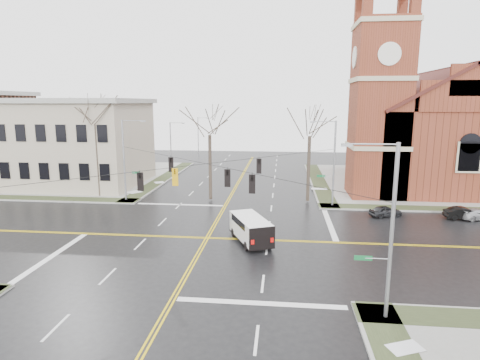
# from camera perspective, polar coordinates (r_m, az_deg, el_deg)

# --- Properties ---
(ground) EXTENTS (120.00, 120.00, 0.00)m
(ground) POSITION_cam_1_polar(r_m,az_deg,el_deg) (33.54, -4.69, -8.21)
(ground) COLOR black
(ground) RESTS_ON ground
(sidewalks) EXTENTS (80.00, 80.00, 0.17)m
(sidewalks) POSITION_cam_1_polar(r_m,az_deg,el_deg) (33.52, -4.69, -8.09)
(sidewalks) COLOR gray
(sidewalks) RESTS_ON ground
(road_markings) EXTENTS (100.00, 100.00, 0.01)m
(road_markings) POSITION_cam_1_polar(r_m,az_deg,el_deg) (33.54, -4.69, -8.20)
(road_markings) COLOR gold
(road_markings) RESTS_ON ground
(church) EXTENTS (24.28, 27.48, 27.50)m
(church) POSITION_cam_1_polar(r_m,az_deg,el_deg) (59.00, 24.79, 7.49)
(church) COLOR brown
(church) RESTS_ON ground
(civic_building_a) EXTENTS (18.00, 14.00, 11.00)m
(civic_building_a) POSITION_cam_1_polar(r_m,az_deg,el_deg) (58.55, -22.66, 4.74)
(civic_building_a) COLOR #A19780
(civic_building_a) RESTS_ON ground
(signal_pole_ne) EXTENTS (2.75, 0.22, 9.00)m
(signal_pole_ne) POSITION_cam_1_polar(r_m,az_deg,el_deg) (43.36, 13.02, 2.67)
(signal_pole_ne) COLOR gray
(signal_pole_ne) RESTS_ON ground
(signal_pole_nw) EXTENTS (2.75, 0.22, 9.00)m
(signal_pole_nw) POSITION_cam_1_polar(r_m,az_deg,el_deg) (46.40, -15.99, 3.06)
(signal_pole_nw) COLOR gray
(signal_pole_nw) RESTS_ON ground
(signal_pole_se) EXTENTS (2.75, 0.22, 9.00)m
(signal_pole_se) POSITION_cam_1_polar(r_m,az_deg,el_deg) (21.19, 20.36, -6.33)
(signal_pole_se) COLOR gray
(signal_pole_se) RESTS_ON ground
(span_wires) EXTENTS (23.02, 23.02, 0.03)m
(span_wires) POSITION_cam_1_polar(r_m,az_deg,el_deg) (32.05, -4.87, 2.32)
(span_wires) COLOR black
(span_wires) RESTS_ON ground
(traffic_signals) EXTENTS (8.21, 8.26, 1.30)m
(traffic_signals) POSITION_cam_1_polar(r_m,az_deg,el_deg) (31.53, -5.07, 0.79)
(traffic_signals) COLOR black
(traffic_signals) RESTS_ON ground
(streetlight_north_a) EXTENTS (2.30, 0.20, 8.00)m
(streetlight_north_a) POSITION_cam_1_polar(r_m,az_deg,el_deg) (61.76, -9.68, 4.75)
(streetlight_north_a) COLOR gray
(streetlight_north_a) RESTS_ON ground
(streetlight_north_b) EXTENTS (2.30, 0.20, 8.00)m
(streetlight_north_b) POSITION_cam_1_polar(r_m,az_deg,el_deg) (81.11, -5.87, 6.31)
(streetlight_north_b) COLOR gray
(streetlight_north_b) RESTS_ON ground
(cargo_van) EXTENTS (3.98, 5.62, 2.01)m
(cargo_van) POSITION_cam_1_polar(r_m,az_deg,el_deg) (32.33, 1.40, -6.70)
(cargo_van) COLOR white
(cargo_van) RESTS_ON ground
(parked_car_a) EXTENTS (3.43, 2.33, 1.08)m
(parked_car_a) POSITION_cam_1_polar(r_m,az_deg,el_deg) (41.82, 19.99, -4.18)
(parked_car_a) COLOR black
(parked_car_a) RESTS_ON ground
(parked_car_b) EXTENTS (3.63, 1.38, 1.18)m
(parked_car_b) POSITION_cam_1_polar(r_m,az_deg,el_deg) (43.94, 29.26, -4.16)
(parked_car_b) COLOR black
(parked_car_b) RESTS_ON ground
(parked_car_c) EXTENTS (3.89, 2.38, 1.05)m
(parked_car_c) POSITION_cam_1_polar(r_m,az_deg,el_deg) (44.55, 30.72, -4.20)
(parked_car_c) COLOR #A9A9AB
(parked_car_c) RESTS_ON ground
(tree_nw_far) EXTENTS (4.00, 4.00, 12.71)m
(tree_nw_far) POSITION_cam_1_polar(r_m,az_deg,el_deg) (49.18, -19.92, 8.22)
(tree_nw_far) COLOR #332A20
(tree_nw_far) RESTS_ON ground
(tree_nw_near) EXTENTS (4.00, 4.00, 10.93)m
(tree_nw_near) POSITION_cam_1_polar(r_m,az_deg,el_deg) (44.73, -4.34, 7.00)
(tree_nw_near) COLOR #332A20
(tree_nw_near) RESTS_ON ground
(tree_ne) EXTENTS (4.00, 4.00, 10.87)m
(tree_ne) POSITION_cam_1_polar(r_m,az_deg,el_deg) (44.48, 9.89, 6.78)
(tree_ne) COLOR #332A20
(tree_ne) RESTS_ON ground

